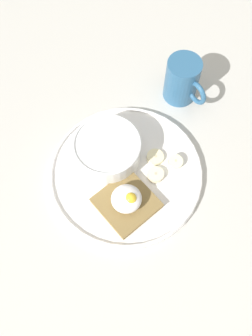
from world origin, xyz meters
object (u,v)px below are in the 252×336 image
Objects in this scene: poached_egg at (127,199)px; banana_slice_left at (156,175)px; oatmeal_bowl at (107,150)px; coffee_mug at (183,80)px; banana_slice_front at (175,162)px; toast_slice at (126,203)px; banana_slice_back at (155,157)px.

poached_egg reaches higher than banana_slice_left.
coffee_mug is (-21.39, -4.51, 1.09)cm from oatmeal_bowl.
oatmeal_bowl is 2.31× the size of poached_egg.
poached_egg is 0.52× the size of coffee_mug.
toast_slice is at bearing 7.63° from banana_slice_front.
coffee_mug reaches higher than banana_slice_left.
poached_egg is at bearing 12.86° from banana_slice_left.
poached_egg is at bearing 76.48° from oatmeal_bowl.
toast_slice reaches higher than banana_slice_left.
poached_egg reaches higher than banana_slice_front.
oatmeal_bowl is 13.45cm from banana_slice_front.
banana_slice_front reaches higher than toast_slice.
toast_slice is 28.34cm from coffee_mug.
oatmeal_bowl is 1.21× the size of coffee_mug.
poached_egg is 8.48cm from banana_slice_left.
poached_egg reaches higher than toast_slice.
banana_slice_back is at bearing -154.28° from toast_slice.
coffee_mug is at bearing -168.10° from oatmeal_bowl.
banana_slice_front is 17.63cm from coffee_mug.
banana_slice_left is at bearing 55.12° from banana_slice_back.
banana_slice_front is 0.86× the size of banana_slice_back.
banana_slice_front is 0.81× the size of banana_slice_left.
poached_egg is 11.54cm from banana_slice_back.
poached_egg is 12.94cm from banana_slice_front.
banana_slice_back is at bearing 144.30° from oatmeal_bowl.
banana_slice_front reaches higher than banana_slice_back.
toast_slice is at bearing 76.12° from oatmeal_bowl.
banana_slice_back is (2.52, -3.18, -0.32)cm from banana_slice_front.
poached_egg is (2.50, 10.39, 0.22)cm from oatmeal_bowl.
banana_slice_left is (-7.87, -1.80, -2.61)cm from poached_egg.
banana_slice_back is (-2.20, -3.15, -0.11)cm from banana_slice_left.
coffee_mug reaches higher than banana_slice_back.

